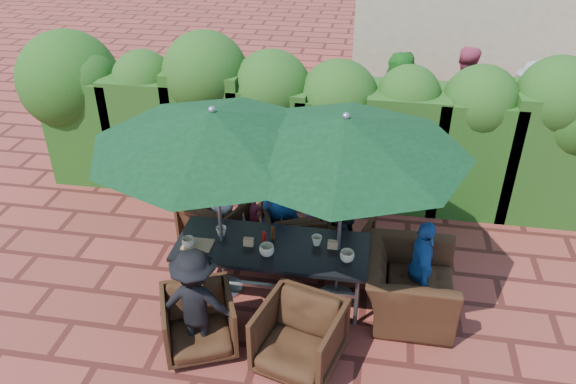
% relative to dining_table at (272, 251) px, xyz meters
% --- Properties ---
extents(ground, '(80.00, 80.00, 0.00)m').
position_rel_dining_table_xyz_m(ground, '(0.01, 0.24, -0.67)').
color(ground, maroon).
rests_on(ground, ground).
extents(dining_table, '(2.28, 0.90, 0.75)m').
position_rel_dining_table_xyz_m(dining_table, '(0.00, 0.00, 0.00)').
color(dining_table, black).
rests_on(dining_table, ground).
extents(umbrella_left, '(2.72, 2.72, 2.46)m').
position_rel_dining_table_xyz_m(umbrella_left, '(-0.61, 0.00, 1.54)').
color(umbrella_left, gray).
rests_on(umbrella_left, ground).
extents(umbrella_right, '(2.70, 2.70, 2.46)m').
position_rel_dining_table_xyz_m(umbrella_right, '(0.78, 0.08, 1.54)').
color(umbrella_right, gray).
rests_on(umbrella_right, ground).
extents(chair_far_left, '(1.01, 0.99, 0.81)m').
position_rel_dining_table_xyz_m(chair_far_left, '(-0.95, 0.91, -0.27)').
color(chair_far_left, black).
rests_on(chair_far_left, ground).
extents(chair_far_mid, '(0.96, 0.93, 0.78)m').
position_rel_dining_table_xyz_m(chair_far_mid, '(0.10, 0.91, -0.28)').
color(chair_far_mid, black).
rests_on(chair_far_mid, ground).
extents(chair_far_right, '(0.83, 0.80, 0.69)m').
position_rel_dining_table_xyz_m(chair_far_right, '(0.78, 0.91, -0.33)').
color(chair_far_right, black).
rests_on(chair_far_right, ground).
extents(chair_near_left, '(0.97, 0.95, 0.78)m').
position_rel_dining_table_xyz_m(chair_near_left, '(-0.63, -0.97, -0.29)').
color(chair_near_left, black).
rests_on(chair_near_left, ground).
extents(chair_near_right, '(0.99, 0.95, 0.84)m').
position_rel_dining_table_xyz_m(chair_near_right, '(0.49, -1.04, -0.26)').
color(chair_near_right, black).
rests_on(chair_near_right, ground).
extents(chair_end_right, '(0.77, 1.17, 1.02)m').
position_rel_dining_table_xyz_m(chair_end_right, '(1.63, -0.01, -0.16)').
color(chair_end_right, black).
rests_on(chair_end_right, ground).
extents(adult_far_left, '(0.70, 0.50, 1.29)m').
position_rel_dining_table_xyz_m(adult_far_left, '(-0.85, 0.86, -0.03)').
color(adult_far_left, silver).
rests_on(adult_far_left, ground).
extents(adult_far_mid, '(0.62, 0.56, 1.43)m').
position_rel_dining_table_xyz_m(adult_far_mid, '(-0.07, 0.96, 0.04)').
color(adult_far_mid, '#1E57A4').
rests_on(adult_far_mid, ground).
extents(adult_far_right, '(0.73, 0.57, 1.34)m').
position_rel_dining_table_xyz_m(adult_far_right, '(0.82, 0.87, -0.00)').
color(adult_far_right, black).
rests_on(adult_far_right, ground).
extents(adult_near_left, '(0.86, 0.44, 1.31)m').
position_rel_dining_table_xyz_m(adult_near_left, '(-0.62, -1.00, -0.02)').
color(adult_near_left, black).
rests_on(adult_near_left, ground).
extents(adult_end_right, '(0.41, 0.74, 1.22)m').
position_rel_dining_table_xyz_m(adult_end_right, '(1.74, 0.06, -0.07)').
color(adult_end_right, '#1E57A4').
rests_on(adult_end_right, ground).
extents(child_left, '(0.28, 0.23, 0.75)m').
position_rel_dining_table_xyz_m(child_left, '(-0.47, 1.04, -0.30)').
color(child_left, '#C34466').
rests_on(child_left, ground).
extents(child_right, '(0.29, 0.25, 0.74)m').
position_rel_dining_table_xyz_m(child_right, '(0.36, 1.00, -0.30)').
color(child_right, '#AE53B5').
rests_on(child_right, ground).
extents(pedestrian_a, '(1.66, 1.59, 1.82)m').
position_rel_dining_table_xyz_m(pedestrian_a, '(1.44, 4.38, 0.23)').
color(pedestrian_a, '#258323').
rests_on(pedestrian_a, ground).
extents(pedestrian_b, '(0.92, 0.57, 1.89)m').
position_rel_dining_table_xyz_m(pedestrian_b, '(2.52, 4.58, 0.27)').
color(pedestrian_b, '#C34466').
rests_on(pedestrian_b, ground).
extents(pedestrian_c, '(1.14, 1.08, 1.69)m').
position_rel_dining_table_xyz_m(pedestrian_c, '(3.68, 4.57, 0.17)').
color(pedestrian_c, gray).
rests_on(pedestrian_c, ground).
extents(cup_a, '(0.15, 0.15, 0.12)m').
position_rel_dining_table_xyz_m(cup_a, '(-0.96, -0.18, 0.13)').
color(cup_a, beige).
rests_on(cup_a, dining_table).
extents(cup_b, '(0.13, 0.13, 0.12)m').
position_rel_dining_table_xyz_m(cup_b, '(-0.64, 0.10, 0.14)').
color(cup_b, beige).
rests_on(cup_b, dining_table).
extents(cup_c, '(0.17, 0.17, 0.14)m').
position_rel_dining_table_xyz_m(cup_c, '(-0.02, -0.19, 0.14)').
color(cup_c, beige).
rests_on(cup_c, dining_table).
extents(cup_d, '(0.13, 0.13, 0.12)m').
position_rel_dining_table_xyz_m(cup_d, '(0.52, 0.10, 0.13)').
color(cup_d, beige).
rests_on(cup_d, dining_table).
extents(cup_e, '(0.17, 0.17, 0.13)m').
position_rel_dining_table_xyz_m(cup_e, '(0.89, -0.15, 0.14)').
color(cup_e, beige).
rests_on(cup_e, dining_table).
extents(ketchup_bottle, '(0.04, 0.04, 0.17)m').
position_rel_dining_table_xyz_m(ketchup_bottle, '(-0.09, 0.02, 0.16)').
color(ketchup_bottle, '#B20C0A').
rests_on(ketchup_bottle, dining_table).
extents(sauce_bottle, '(0.04, 0.04, 0.17)m').
position_rel_dining_table_xyz_m(sauce_bottle, '(-0.01, 0.14, 0.16)').
color(sauce_bottle, '#4C230C').
rests_on(sauce_bottle, dining_table).
extents(serving_tray, '(0.35, 0.25, 0.02)m').
position_rel_dining_table_xyz_m(serving_tray, '(-0.86, -0.14, 0.08)').
color(serving_tray, '#AB7E52').
rests_on(serving_tray, dining_table).
extents(number_block_left, '(0.12, 0.06, 0.10)m').
position_rel_dining_table_xyz_m(number_block_left, '(-0.27, -0.04, 0.13)').
color(number_block_left, tan).
rests_on(number_block_left, dining_table).
extents(number_block_right, '(0.12, 0.06, 0.10)m').
position_rel_dining_table_xyz_m(number_block_right, '(0.71, 0.07, 0.13)').
color(number_block_right, tan).
rests_on(number_block_right, dining_table).
extents(hedge_wall, '(9.10, 1.60, 2.52)m').
position_rel_dining_table_xyz_m(hedge_wall, '(-0.14, 2.56, 0.65)').
color(hedge_wall, '#163C10').
rests_on(hedge_wall, ground).
extents(building, '(6.20, 3.08, 3.20)m').
position_rel_dining_table_xyz_m(building, '(3.51, 7.23, 0.93)').
color(building, beige).
rests_on(building, ground).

